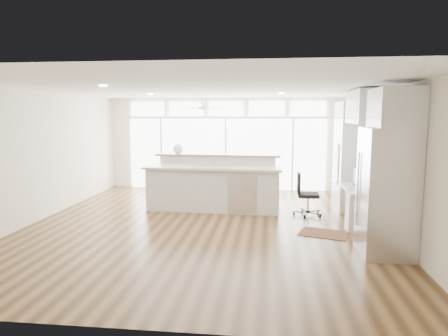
# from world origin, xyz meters

# --- Properties ---
(floor) EXTENTS (7.00, 8.00, 0.02)m
(floor) POSITION_xyz_m (0.00, 0.00, -0.01)
(floor) COLOR #422A14
(floor) RESTS_ON ground
(ceiling) EXTENTS (7.00, 8.00, 0.02)m
(ceiling) POSITION_xyz_m (0.00, 0.00, 2.70)
(ceiling) COLOR white
(ceiling) RESTS_ON wall_back
(wall_back) EXTENTS (7.00, 0.04, 2.70)m
(wall_back) POSITION_xyz_m (0.00, 4.00, 1.35)
(wall_back) COLOR silver
(wall_back) RESTS_ON floor
(wall_front) EXTENTS (7.00, 0.04, 2.70)m
(wall_front) POSITION_xyz_m (0.00, -4.00, 1.35)
(wall_front) COLOR silver
(wall_front) RESTS_ON floor
(wall_left) EXTENTS (0.04, 8.00, 2.70)m
(wall_left) POSITION_xyz_m (-3.50, 0.00, 1.35)
(wall_left) COLOR silver
(wall_left) RESTS_ON floor
(wall_right) EXTENTS (0.04, 8.00, 2.70)m
(wall_right) POSITION_xyz_m (3.50, 0.00, 1.35)
(wall_right) COLOR silver
(wall_right) RESTS_ON floor
(glass_wall) EXTENTS (5.80, 0.06, 2.08)m
(glass_wall) POSITION_xyz_m (0.00, 3.94, 1.05)
(glass_wall) COLOR silver
(glass_wall) RESTS_ON wall_back
(transom_row) EXTENTS (5.90, 0.06, 0.40)m
(transom_row) POSITION_xyz_m (0.00, 3.94, 2.38)
(transom_row) COLOR silver
(transom_row) RESTS_ON wall_back
(desk_window) EXTENTS (0.04, 0.85, 0.85)m
(desk_window) POSITION_xyz_m (3.46, 0.30, 1.55)
(desk_window) COLOR white
(desk_window) RESTS_ON wall_right
(ceiling_fan) EXTENTS (1.16, 1.16, 0.32)m
(ceiling_fan) POSITION_xyz_m (-0.50, 2.80, 2.48)
(ceiling_fan) COLOR silver
(ceiling_fan) RESTS_ON ceiling
(recessed_lights) EXTENTS (3.40, 3.00, 0.02)m
(recessed_lights) POSITION_xyz_m (0.00, 0.20, 2.68)
(recessed_lights) COLOR silver
(recessed_lights) RESTS_ON ceiling
(oven_cabinet) EXTENTS (0.64, 1.20, 2.50)m
(oven_cabinet) POSITION_xyz_m (3.17, 1.80, 1.25)
(oven_cabinet) COLOR silver
(oven_cabinet) RESTS_ON floor
(desk_nook) EXTENTS (0.72, 1.30, 0.76)m
(desk_nook) POSITION_xyz_m (3.13, 0.30, 0.38)
(desk_nook) COLOR silver
(desk_nook) RESTS_ON floor
(upper_cabinets) EXTENTS (0.64, 1.30, 0.64)m
(upper_cabinets) POSITION_xyz_m (3.17, 0.30, 2.35)
(upper_cabinets) COLOR silver
(upper_cabinets) RESTS_ON wall_right
(refrigerator) EXTENTS (0.76, 0.90, 2.00)m
(refrigerator) POSITION_xyz_m (3.11, -1.35, 1.00)
(refrigerator) COLOR silver
(refrigerator) RESTS_ON floor
(fridge_cabinet) EXTENTS (0.64, 0.90, 0.60)m
(fridge_cabinet) POSITION_xyz_m (3.17, -1.35, 2.30)
(fridge_cabinet) COLOR silver
(fridge_cabinet) RESTS_ON wall_right
(framed_photos) EXTENTS (0.06, 0.22, 0.80)m
(framed_photos) POSITION_xyz_m (3.46, 0.92, 1.40)
(framed_photos) COLOR black
(framed_photos) RESTS_ON wall_right
(kitchen_island) EXTENTS (3.21, 1.34, 1.25)m
(kitchen_island) POSITION_xyz_m (0.00, 1.30, 0.63)
(kitchen_island) COLOR silver
(kitchen_island) RESTS_ON floor
(rug) EXTENTS (1.02, 0.86, 0.01)m
(rug) POSITION_xyz_m (2.31, -0.36, 0.01)
(rug) COLOR #391D12
(rug) RESTS_ON floor
(office_chair) EXTENTS (0.48, 0.45, 0.93)m
(office_chair) POSITION_xyz_m (2.14, 1.01, 0.46)
(office_chair) COLOR black
(office_chair) RESTS_ON floor
(fishbowl) EXTENTS (0.25, 0.25, 0.24)m
(fishbowl) POSITION_xyz_m (-0.93, 1.74, 1.38)
(fishbowl) COLOR silver
(fishbowl) RESTS_ON kitchen_island
(monitor) EXTENTS (0.17, 0.54, 0.44)m
(monitor) POSITION_xyz_m (3.05, 0.30, 0.98)
(monitor) COLOR black
(monitor) RESTS_ON desk_nook
(keyboard) EXTENTS (0.15, 0.32, 0.02)m
(keyboard) POSITION_xyz_m (2.88, 0.30, 0.77)
(keyboard) COLOR white
(keyboard) RESTS_ON desk_nook
(potted_plant) EXTENTS (0.28, 0.31, 0.21)m
(potted_plant) POSITION_xyz_m (3.17, 1.80, 2.61)
(potted_plant) COLOR #295825
(potted_plant) RESTS_ON oven_cabinet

